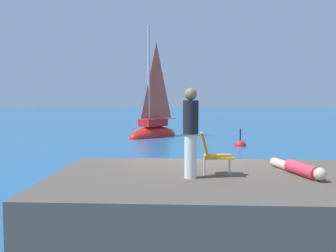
# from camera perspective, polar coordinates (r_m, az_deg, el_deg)

# --- Properties ---
(ground_plane) EXTENTS (160.00, 160.00, 0.00)m
(ground_plane) POSITION_cam_1_polar(r_m,az_deg,el_deg) (10.15, 4.39, -9.26)
(ground_plane) COLOR #236093
(shore_ledge) EXTENTS (8.35, 4.87, 0.90)m
(shore_ledge) POSITION_cam_1_polar(r_m,az_deg,el_deg) (7.67, 13.73, -10.33)
(shore_ledge) COLOR brown
(shore_ledge) RESTS_ON ground
(boulder_seaward) EXTENTS (0.81, 0.91, 0.63)m
(boulder_seaward) POSITION_cam_1_polar(r_m,az_deg,el_deg) (10.07, 13.22, -9.46)
(boulder_seaward) COLOR #52493F
(boulder_seaward) RESTS_ON ground
(boulder_inland) EXTENTS (1.59, 1.47, 0.75)m
(boulder_inland) POSITION_cam_1_polar(r_m,az_deg,el_deg) (10.30, 22.08, -9.35)
(boulder_inland) COLOR brown
(boulder_inland) RESTS_ON ground
(sailboat_near) EXTENTS (3.55, 3.60, 7.18)m
(sailboat_near) POSITION_cam_1_polar(r_m,az_deg,el_deg) (23.55, -2.13, -0.63)
(sailboat_near) COLOR red
(sailboat_near) RESTS_ON ground
(person_sunbather) EXTENTS (0.48, 1.75, 0.25)m
(person_sunbather) POSITION_cam_1_polar(r_m,az_deg,el_deg) (7.88, 18.27, -5.83)
(person_sunbather) COLOR #DB384C
(person_sunbather) RESTS_ON shore_ledge
(person_standing) EXTENTS (0.28, 0.28, 1.62)m
(person_standing) POSITION_cam_1_polar(r_m,az_deg,el_deg) (7.08, 3.27, -0.62)
(person_standing) COLOR white
(person_standing) RESTS_ON shore_ledge
(beach_chair) EXTENTS (0.63, 0.52, 0.80)m
(beach_chair) POSITION_cam_1_polar(r_m,az_deg,el_deg) (7.41, 6.38, -3.72)
(beach_chair) COLOR orange
(beach_chair) RESTS_ON shore_ledge
(marker_buoy) EXTENTS (0.56, 0.56, 1.13)m
(marker_buoy) POSITION_cam_1_polar(r_m,az_deg,el_deg) (19.48, 10.35, -2.83)
(marker_buoy) COLOR red
(marker_buoy) RESTS_ON ground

